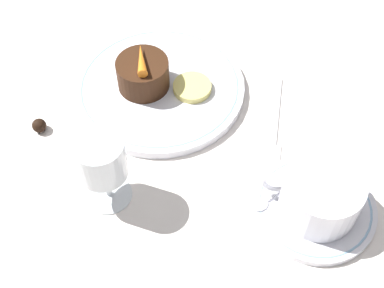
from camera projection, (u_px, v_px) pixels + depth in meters
The scene contains 11 objects.
ground_plane at pixel (166, 111), 0.79m from camera, with size 3.00×3.00×0.00m, color white.
dinner_plate at pixel (160, 87), 0.81m from camera, with size 0.25×0.25×0.01m.
saucer at pixel (314, 207), 0.68m from camera, with size 0.16×0.16×0.01m.
coffee_cup at pixel (321, 195), 0.65m from camera, with size 0.13×0.10×0.06m.
spoon at pixel (277, 191), 0.69m from camera, with size 0.07×0.10×0.00m.
wine_glass at pixel (101, 162), 0.64m from camera, with size 0.06×0.06×0.11m.
fork at pixel (274, 134), 0.76m from camera, with size 0.04×0.18×0.01m.
dessert_cake at pixel (143, 74), 0.78m from camera, with size 0.08×0.08×0.05m.
carrot_garnish at pixel (141, 59), 0.76m from camera, with size 0.04×0.06×0.01m.
pineapple_slice at pixel (192, 87), 0.79m from camera, with size 0.06×0.06×0.01m.
chocolate_truffle at pixel (39, 126), 0.76m from camera, with size 0.02×0.02×0.02m.
Camera 1 is at (-0.18, 0.48, 0.61)m, focal length 50.00 mm.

